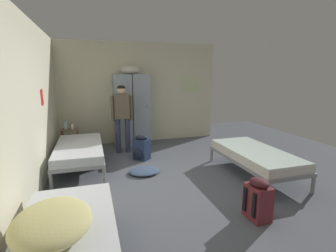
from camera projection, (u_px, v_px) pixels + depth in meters
ground_plane at (173, 183)px, 4.38m from camera, size 9.41×9.41×0.00m
room_backdrop at (94, 101)px, 4.94m from camera, size 4.34×5.94×2.69m
locker_bank at (132, 109)px, 6.60m from camera, size 0.90×0.55×2.07m
shelf_unit at (70, 138)px, 6.05m from camera, size 0.38×0.30×0.57m
bed_left_rear at (79, 150)px, 5.02m from camera, size 0.90×1.90×0.49m
bed_left_front at (67, 241)px, 2.26m from camera, size 0.90×1.90×0.49m
bed_right at (255, 155)px, 4.65m from camera, size 0.90×1.90×0.49m
bedding_heap at (52, 222)px, 2.16m from camera, size 0.66×0.83×0.23m
person_traveler at (122, 113)px, 5.91m from camera, size 0.51×0.23×1.60m
water_bottle at (66, 125)px, 5.98m from camera, size 0.07×0.07×0.22m
lotion_bottle at (72, 126)px, 5.97m from camera, size 0.06×0.06×0.17m
backpack_maroon at (258, 200)px, 3.25m from camera, size 0.35×0.34×0.55m
backpack_navy at (141, 148)px, 5.54m from camera, size 0.42×0.42×0.55m
clothes_pile_denim at (144, 171)px, 4.80m from camera, size 0.58×0.50×0.08m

